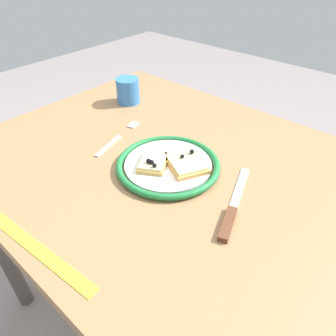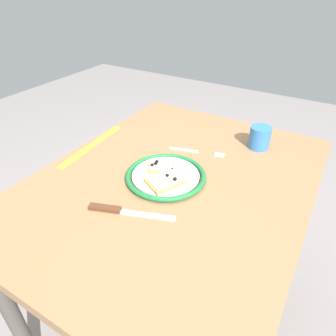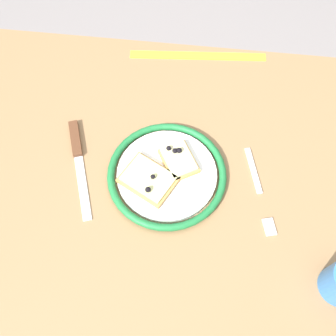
# 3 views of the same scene
# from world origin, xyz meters

# --- Properties ---
(ground_plane) EXTENTS (6.00, 6.00, 0.00)m
(ground_plane) POSITION_xyz_m (0.00, 0.00, 0.00)
(ground_plane) COLOR gray
(dining_table) EXTENTS (1.03, 0.80, 0.71)m
(dining_table) POSITION_xyz_m (0.00, 0.00, 0.63)
(dining_table) COLOR #936D47
(dining_table) RESTS_ON ground_plane
(plate) EXTENTS (0.25, 0.25, 0.02)m
(plate) POSITION_xyz_m (0.01, -0.02, 0.72)
(plate) COLOR white
(plate) RESTS_ON dining_table
(pizza_slice_near) EXTENTS (0.13, 0.12, 0.03)m
(pizza_slice_near) POSITION_xyz_m (0.05, -0.00, 0.74)
(pizza_slice_near) COLOR tan
(pizza_slice_near) RESTS_ON plate
(pizza_slice_far) EXTENTS (0.10, 0.10, 0.03)m
(pizza_slice_far) POSITION_xyz_m (-0.01, -0.05, 0.74)
(pizza_slice_far) COLOR tan
(pizza_slice_far) RESTS_ON plate
(knife) EXTENTS (0.10, 0.23, 0.01)m
(knife) POSITION_xyz_m (0.21, -0.06, 0.72)
(knife) COLOR silver
(knife) RESTS_ON dining_table
(fork) EXTENTS (0.07, 0.20, 0.00)m
(fork) POSITION_xyz_m (-0.18, -0.01, 0.72)
(fork) COLOR silver
(fork) RESTS_ON dining_table
(measuring_tape) EXTENTS (0.34, 0.05, 0.00)m
(measuring_tape) POSITION_xyz_m (-0.03, -0.37, 0.71)
(measuring_tape) COLOR yellow
(measuring_tape) RESTS_ON dining_table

